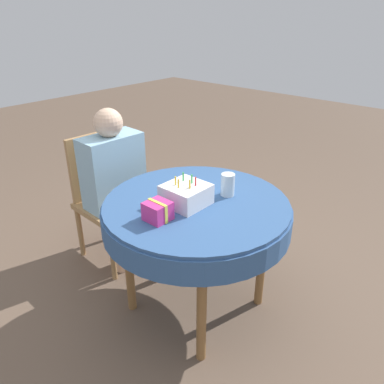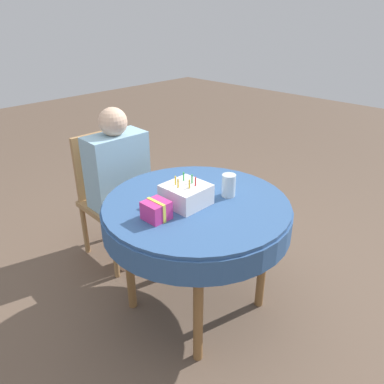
{
  "view_description": "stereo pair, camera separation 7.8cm",
  "coord_description": "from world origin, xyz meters",
  "views": [
    {
      "loc": [
        -1.34,
        -1.15,
        1.65
      ],
      "look_at": [
        -0.03,
        0.01,
        0.78
      ],
      "focal_mm": 35.0,
      "sensor_mm": 36.0,
      "label": 1
    },
    {
      "loc": [
        -1.28,
        -1.21,
        1.65
      ],
      "look_at": [
        -0.03,
        0.01,
        0.78
      ],
      "focal_mm": 35.0,
      "sensor_mm": 36.0,
      "label": 2
    }
  ],
  "objects": [
    {
      "name": "dining_table",
      "position": [
        0.0,
        0.0,
        0.63
      ],
      "size": [
        1.02,
        1.02,
        0.72
      ],
      "color": "#335689",
      "rests_on": "ground_plane"
    },
    {
      "name": "gift_box",
      "position": [
        -0.26,
        0.02,
        0.76
      ],
      "size": [
        0.11,
        0.12,
        0.1
      ],
      "color": "#D13384",
      "rests_on": "dining_table"
    },
    {
      "name": "ground_plane",
      "position": [
        0.0,
        0.0,
        0.0
      ],
      "size": [
        12.0,
        12.0,
        0.0
      ],
      "primitive_type": "plane",
      "color": "brown"
    },
    {
      "name": "chair",
      "position": [
        0.04,
        0.84,
        0.47
      ],
      "size": [
        0.47,
        0.47,
        0.88
      ],
      "rotation": [
        0.0,
        0.0,
        -0.04
      ],
      "color": "#A37A4C",
      "rests_on": "ground_plane"
    },
    {
      "name": "person",
      "position": [
        0.03,
        0.74,
        0.65
      ],
      "size": [
        0.41,
        0.31,
        1.09
      ],
      "rotation": [
        0.0,
        0.0,
        -0.04
      ],
      "color": "#DBB293",
      "rests_on": "ground_plane"
    },
    {
      "name": "birthday_cake",
      "position": [
        -0.05,
        0.03,
        0.77
      ],
      "size": [
        0.21,
        0.21,
        0.16
      ],
      "color": "white",
      "rests_on": "dining_table"
    },
    {
      "name": "drinking_glass",
      "position": [
        0.17,
        -0.07,
        0.78
      ],
      "size": [
        0.08,
        0.08,
        0.12
      ],
      "color": "silver",
      "rests_on": "dining_table"
    }
  ]
}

